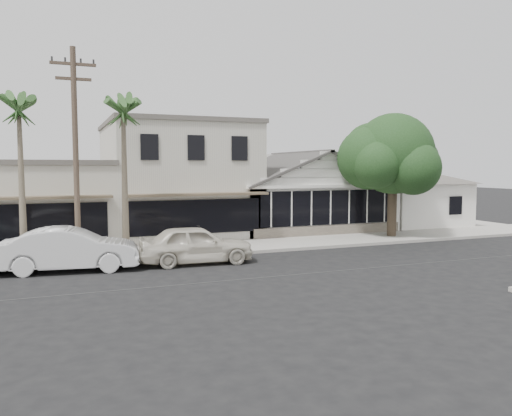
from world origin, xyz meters
name	(u,v)px	position (x,y,z in m)	size (l,w,h in m)	color
ground	(328,272)	(0.00, 0.00, 0.00)	(140.00, 140.00, 0.00)	black
sidewalk_north	(101,255)	(-8.00, 6.75, 0.07)	(90.00, 3.50, 0.15)	#9E9991
corner_shop	(299,190)	(5.00, 12.47, 2.62)	(10.40, 8.60, 5.10)	white
side_cottage	(410,204)	(13.20, 11.50, 1.50)	(6.00, 6.00, 3.00)	white
row_building_near	(175,181)	(-3.00, 13.50, 3.25)	(8.00, 10.00, 6.50)	#B8B3A6
row_building_midnear	(14,203)	(-12.00, 13.50, 2.10)	(10.00, 10.00, 4.20)	beige
utility_pole	(76,150)	(-9.00, 5.20, 4.79)	(1.80, 0.24, 9.00)	brown
car_0	(196,244)	(-4.34, 3.60, 0.82)	(1.94, 4.82, 1.64)	beige
car_1	(71,249)	(-9.34, 3.93, 0.86)	(1.83, 5.25, 1.73)	silver
shade_tree	(390,156)	(8.02, 6.94, 4.70)	(6.44, 5.82, 7.15)	#493C2C
palm_east	(123,112)	(-6.92, 6.28, 6.57)	(2.98, 2.98, 7.65)	#726651
palm_mid	(19,111)	(-11.13, 6.09, 6.42)	(2.45, 2.45, 7.46)	#726651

